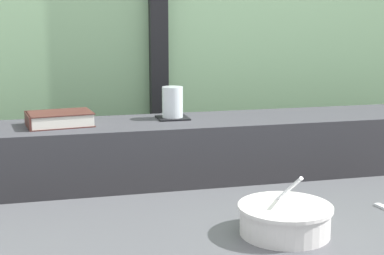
% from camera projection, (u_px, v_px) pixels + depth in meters
% --- Properties ---
extents(dark_console_ledge, '(2.80, 0.29, 0.86)m').
position_uv_depth(dark_console_ledge, '(164.00, 247.00, 1.94)').
color(dark_console_ledge, '#38383D').
rests_on(dark_console_ledge, ground).
extents(coaster_square, '(0.10, 0.10, 0.00)m').
position_uv_depth(coaster_square, '(173.00, 118.00, 1.90)').
color(coaster_square, black).
rests_on(coaster_square, dark_console_ledge).
extents(juice_glass, '(0.07, 0.07, 0.10)m').
position_uv_depth(juice_glass, '(172.00, 103.00, 1.90)').
color(juice_glass, white).
rests_on(juice_glass, coaster_square).
extents(closed_book, '(0.21, 0.16, 0.04)m').
position_uv_depth(closed_book, '(59.00, 119.00, 1.78)').
color(closed_book, '#47231E').
rests_on(closed_book, dark_console_ledge).
extents(soup_bowl, '(0.21, 0.21, 0.14)m').
position_uv_depth(soup_bowl, '(285.00, 219.00, 1.28)').
color(soup_bowl, silver).
rests_on(soup_bowl, breakfast_table).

